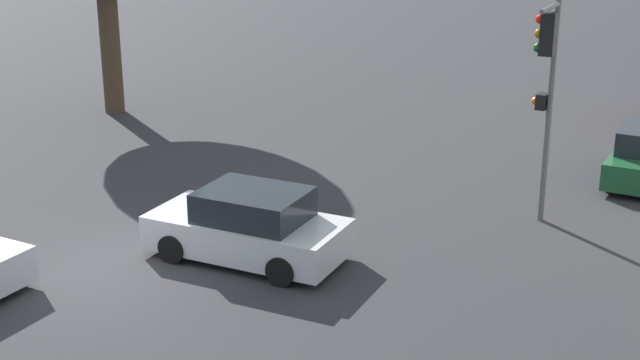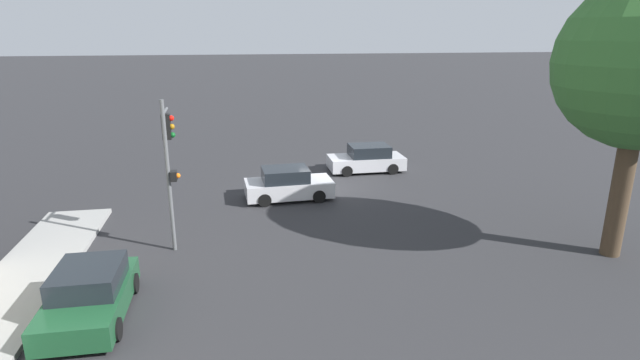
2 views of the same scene
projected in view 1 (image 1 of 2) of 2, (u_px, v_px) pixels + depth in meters
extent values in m
plane|color=#28282B|center=(108.00, 271.00, 17.92)|extent=(300.00, 300.00, 0.00)
cylinder|color=#423323|center=(110.00, 44.00, 29.33)|extent=(0.66, 0.66, 4.57)
cylinder|color=#515456|center=(550.00, 105.00, 19.69)|extent=(0.14, 0.14, 5.45)
cylinder|color=#515456|center=(550.00, 8.00, 18.38)|extent=(0.13, 1.42, 0.10)
cube|color=black|center=(548.00, 34.00, 18.55)|extent=(0.31, 0.31, 0.90)
sphere|color=red|center=(540.00, 19.00, 18.54)|extent=(0.20, 0.20, 0.20)
sphere|color=#99660F|center=(539.00, 34.00, 18.63)|extent=(0.20, 0.20, 0.20)
sphere|color=#0F511E|center=(538.00, 48.00, 18.73)|extent=(0.20, 0.20, 0.20)
cube|color=black|center=(542.00, 101.00, 19.75)|extent=(0.23, 0.35, 0.35)
sphere|color=orange|center=(536.00, 101.00, 19.81)|extent=(0.18, 0.18, 0.18)
cube|color=#B7B7BC|center=(247.00, 234.00, 18.37)|extent=(4.15, 2.06, 0.72)
cube|color=black|center=(253.00, 205.00, 18.09)|extent=(2.19, 1.74, 0.61)
cylinder|color=black|center=(173.00, 249.00, 18.21)|extent=(0.61, 0.25, 0.60)
cylinder|color=black|center=(218.00, 220.00, 19.71)|extent=(0.61, 0.25, 0.60)
cylinder|color=black|center=(281.00, 271.00, 17.18)|extent=(0.61, 0.25, 0.60)
cylinder|color=black|center=(321.00, 240.00, 18.67)|extent=(0.61, 0.25, 0.60)
cylinder|color=black|center=(7.00, 266.00, 17.41)|extent=(0.61, 0.22, 0.60)
cylinder|color=black|center=(627.00, 152.00, 24.60)|extent=(0.22, 0.61, 0.61)
cylinder|color=black|center=(608.00, 177.00, 22.55)|extent=(0.22, 0.61, 0.61)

